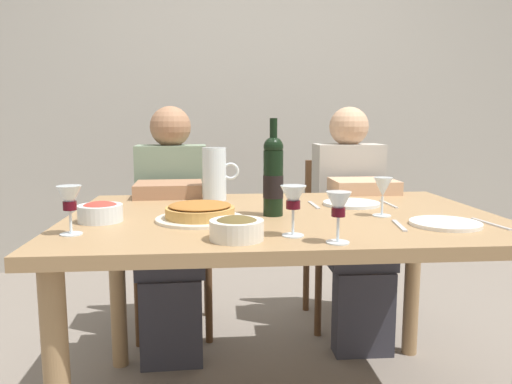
{
  "coord_description": "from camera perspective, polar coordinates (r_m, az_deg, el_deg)",
  "views": [
    {
      "loc": [
        -0.24,
        -1.7,
        1.09
      ],
      "look_at": [
        -0.09,
        0.1,
        0.83
      ],
      "focal_mm": 34.41,
      "sensor_mm": 36.0,
      "label": 1
    }
  ],
  "objects": [
    {
      "name": "knife_right_setting",
      "position": [
        2.01,
        15.14,
        -1.33
      ],
      "size": [
        0.01,
        0.18,
        0.0
      ],
      "primitive_type": "cube",
      "rotation": [
        0.0,
        0.0,
        1.58
      ],
      "color": "silver",
      "rests_on": "dining_table"
    },
    {
      "name": "dinner_plate_right_setting",
      "position": [
        1.96,
        11.03,
        -1.32
      ],
      "size": [
        0.22,
        0.22,
        0.01
      ],
      "primitive_type": "cylinder",
      "color": "silver",
      "rests_on": "dining_table"
    },
    {
      "name": "wine_glass_spare",
      "position": [
        1.51,
        -20.86,
        -0.96
      ],
      "size": [
        0.07,
        0.07,
        0.14
      ],
      "color": "silver",
      "rests_on": "dining_table"
    },
    {
      "name": "wine_glass_left_diner",
      "position": [
        1.33,
        9.57,
        -1.75
      ],
      "size": [
        0.07,
        0.07,
        0.14
      ],
      "color": "silver",
      "rests_on": "dining_table"
    },
    {
      "name": "dinner_plate_left_setting",
      "position": [
        1.67,
        21.15,
        -3.43
      ],
      "size": [
        0.22,
        0.22,
        0.01
      ],
      "primitive_type": "cylinder",
      "color": "white",
      "rests_on": "dining_table"
    },
    {
      "name": "diner_right",
      "position": [
        2.5,
        11.17,
        -2.76
      ],
      "size": [
        0.34,
        0.5,
        1.16
      ],
      "rotation": [
        0.0,
        0.0,
        3.13
      ],
      "color": "#B7B2A8",
      "rests_on": "ground"
    },
    {
      "name": "diner_left",
      "position": [
        2.38,
        -9.79,
        -3.29
      ],
      "size": [
        0.35,
        0.51,
        1.16
      ],
      "rotation": [
        0.0,
        0.0,
        3.18
      ],
      "color": "gray",
      "rests_on": "ground"
    },
    {
      "name": "fork_left_setting",
      "position": [
        1.61,
        16.32,
        -3.75
      ],
      "size": [
        0.04,
        0.16,
        0.0
      ],
      "primitive_type": "cube",
      "rotation": [
        0.0,
        0.0,
        1.42
      ],
      "color": "silver",
      "rests_on": "dining_table"
    },
    {
      "name": "wine_bottle",
      "position": [
        1.7,
        2.02,
        1.89
      ],
      "size": [
        0.07,
        0.07,
        0.34
      ],
      "color": "black",
      "rests_on": "dining_table"
    },
    {
      "name": "knife_left_setting",
      "position": [
        1.74,
        25.6,
        -3.35
      ],
      "size": [
        0.03,
        0.18,
        0.0
      ],
      "primitive_type": "cube",
      "rotation": [
        0.0,
        0.0,
        1.71
      ],
      "color": "silver",
      "rests_on": "dining_table"
    },
    {
      "name": "wine_glass_right_diner",
      "position": [
        1.75,
        14.52,
        0.37
      ],
      "size": [
        0.06,
        0.06,
        0.14
      ],
      "color": "silver",
      "rests_on": "dining_table"
    },
    {
      "name": "salad_bowl",
      "position": [
        1.69,
        -17.65,
        -2.16
      ],
      "size": [
        0.14,
        0.14,
        0.07
      ],
      "color": "silver",
      "rests_on": "dining_table"
    },
    {
      "name": "olive_bowl",
      "position": [
        1.37,
        -2.26,
        -4.17
      ],
      "size": [
        0.15,
        0.15,
        0.07
      ],
      "color": "silver",
      "rests_on": "dining_table"
    },
    {
      "name": "baked_tart",
      "position": [
        1.64,
        -6.52,
        -2.35
      ],
      "size": [
        0.29,
        0.29,
        0.06
      ],
      "color": "silver",
      "rests_on": "dining_table"
    },
    {
      "name": "back_wall",
      "position": [
        3.64,
        -1.14,
        13.18
      ],
      "size": [
        8.0,
        0.1,
        2.8
      ],
      "primitive_type": "cube",
      "color": "#B2ADA3",
      "rests_on": "ground"
    },
    {
      "name": "dining_table",
      "position": [
        1.77,
        3.05,
        -5.51
      ],
      "size": [
        1.5,
        1.0,
        0.76
      ],
      "color": "#9E7A51",
      "rests_on": "ground"
    },
    {
      "name": "chair_right",
      "position": [
        2.75,
        9.78,
        -4.28
      ],
      "size": [
        0.4,
        0.4,
        0.87
      ],
      "rotation": [
        0.0,
        0.0,
        3.13
      ],
      "color": "brown",
      "rests_on": "ground"
    },
    {
      "name": "wine_glass_centre",
      "position": [
        1.4,
        4.35,
        -0.93
      ],
      "size": [
        0.07,
        0.07,
        0.15
      ],
      "color": "silver",
      "rests_on": "dining_table"
    },
    {
      "name": "water_pitcher",
      "position": [
        2.04,
        -4.83,
        1.75
      ],
      "size": [
        0.15,
        0.1,
        0.22
      ],
      "color": "silver",
      "rests_on": "dining_table"
    },
    {
      "name": "chair_left",
      "position": [
        2.64,
        -9.46,
        -4.82
      ],
      "size": [
        0.41,
        0.41,
        0.87
      ],
      "rotation": [
        0.0,
        0.0,
        3.18
      ],
      "color": "brown",
      "rests_on": "ground"
    },
    {
      "name": "spoon_right_setting",
      "position": [
        1.93,
        6.74,
        -1.5
      ],
      "size": [
        0.02,
        0.16,
        0.0
      ],
      "primitive_type": "cube",
      "rotation": [
        0.0,
        0.0,
        1.59
      ],
      "color": "silver",
      "rests_on": "dining_table"
    }
  ]
}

